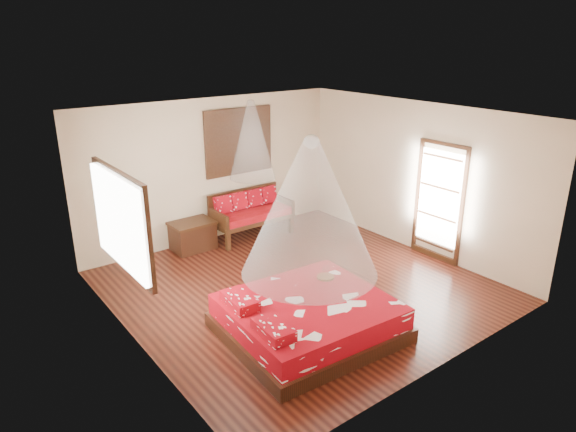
% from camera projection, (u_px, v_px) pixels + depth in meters
% --- Properties ---
extents(room, '(5.54, 5.54, 2.84)m').
position_uv_depth(room, '(300.00, 206.00, 7.99)').
color(room, black).
rests_on(room, ground).
extents(bed, '(2.33, 2.13, 0.65)m').
position_uv_depth(bed, '(307.00, 318.00, 7.04)').
color(bed, black).
rests_on(bed, floor).
extents(daybed, '(1.64, 0.73, 0.94)m').
position_uv_depth(daybed, '(250.00, 211.00, 10.41)').
color(daybed, black).
rests_on(daybed, floor).
extents(storage_chest, '(0.82, 0.60, 0.56)m').
position_uv_depth(storage_chest, '(193.00, 235.00, 9.82)').
color(storage_chest, black).
rests_on(storage_chest, floor).
extents(shutter_panel, '(1.52, 0.06, 1.32)m').
position_uv_depth(shutter_panel, '(239.00, 141.00, 10.20)').
color(shutter_panel, black).
rests_on(shutter_panel, wall_back).
extents(window_left, '(0.10, 1.74, 1.34)m').
position_uv_depth(window_left, '(123.00, 221.00, 6.49)').
color(window_left, black).
rests_on(window_left, wall_left).
extents(glazed_door, '(0.08, 1.02, 2.16)m').
position_uv_depth(glazed_door, '(439.00, 202.00, 9.20)').
color(glazed_door, black).
rests_on(glazed_door, floor).
extents(wine_tray, '(0.26, 0.26, 0.21)m').
position_uv_depth(wine_tray, '(326.00, 274.00, 7.62)').
color(wine_tray, brown).
rests_on(wine_tray, bed).
extents(mosquito_net_main, '(1.80, 1.80, 1.80)m').
position_uv_depth(mosquito_net_main, '(310.00, 208.00, 6.51)').
color(mosquito_net_main, white).
rests_on(mosquito_net_main, ceiling).
extents(mosquito_net_daybed, '(0.89, 0.89, 1.50)m').
position_uv_depth(mosquito_net_daybed, '(252.00, 140.00, 9.81)').
color(mosquito_net_daybed, white).
rests_on(mosquito_net_daybed, ceiling).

